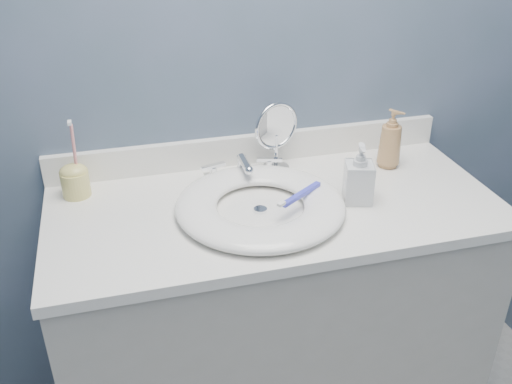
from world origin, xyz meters
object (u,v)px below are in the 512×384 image
object	(u,v)px
makeup_mirror	(276,134)
soap_bottle_clear	(359,173)
toothbrush_holder	(75,179)
soap_bottle_amber	(391,139)

from	to	relation	value
makeup_mirror	soap_bottle_clear	size ratio (longest dim) A/B	1.29
soap_bottle_clear	toothbrush_holder	bearing A→B (deg)	179.42
makeup_mirror	soap_bottle_clear	world-z (taller)	makeup_mirror
soap_bottle_amber	toothbrush_holder	world-z (taller)	toothbrush_holder
makeup_mirror	soap_bottle_amber	distance (m)	0.35
makeup_mirror	soap_bottle_clear	xyz separation A→B (m)	(0.16, -0.24, -0.03)
makeup_mirror	toothbrush_holder	bearing A→B (deg)	163.87
soap_bottle_amber	soap_bottle_clear	world-z (taller)	soap_bottle_amber
makeup_mirror	soap_bottle_amber	bearing A→B (deg)	-27.84
soap_bottle_amber	toothbrush_holder	xyz separation A→B (m)	(-0.92, 0.06, -0.04)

